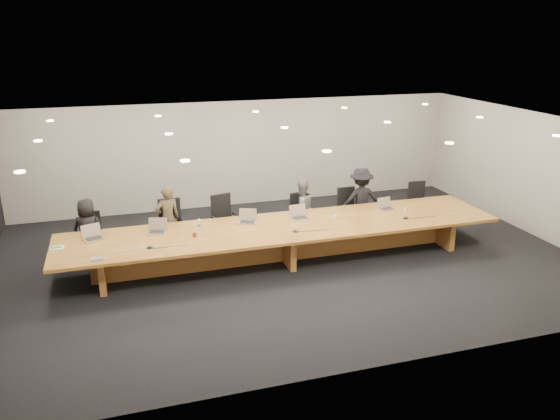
# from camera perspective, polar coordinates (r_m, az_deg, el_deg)

# --- Properties ---
(ground) EXTENTS (12.00, 12.00, 0.00)m
(ground) POSITION_cam_1_polar(r_m,az_deg,el_deg) (11.42, 0.44, -5.22)
(ground) COLOR black
(ground) RESTS_ON ground
(back_wall) EXTENTS (12.00, 0.02, 2.80)m
(back_wall) POSITION_cam_1_polar(r_m,az_deg,el_deg) (14.67, -4.24, 5.88)
(back_wall) COLOR beige
(back_wall) RESTS_ON ground
(conference_table) EXTENTS (9.00, 1.80, 0.75)m
(conference_table) POSITION_cam_1_polar(r_m,az_deg,el_deg) (11.22, 0.45, -2.79)
(conference_table) COLOR brown
(conference_table) RESTS_ON ground
(chair_far_left) EXTENTS (0.54, 0.54, 1.00)m
(chair_far_left) POSITION_cam_1_polar(r_m,az_deg,el_deg) (11.95, -19.17, -2.61)
(chair_far_left) COLOR black
(chair_far_left) RESTS_ON ground
(chair_left) EXTENTS (0.60, 0.60, 1.13)m
(chair_left) POSITION_cam_1_polar(r_m,az_deg,el_deg) (11.93, -11.24, -1.60)
(chair_left) COLOR black
(chair_left) RESTS_ON ground
(chair_mid_left) EXTENTS (0.69, 0.69, 1.12)m
(chair_mid_left) POSITION_cam_1_polar(r_m,az_deg,el_deg) (12.15, -5.70, -1.00)
(chair_mid_left) COLOR black
(chair_mid_left) RESTS_ON ground
(chair_mid_right) EXTENTS (0.57, 0.57, 1.00)m
(chair_mid_right) POSITION_cam_1_polar(r_m,az_deg,el_deg) (12.60, 2.29, -0.48)
(chair_mid_right) COLOR black
(chair_mid_right) RESTS_ON ground
(chair_right) EXTENTS (0.54, 0.54, 1.04)m
(chair_right) POSITION_cam_1_polar(r_m,az_deg,el_deg) (12.98, 7.22, 0.04)
(chair_right) COLOR black
(chair_right) RESTS_ON ground
(chair_far_right) EXTENTS (0.55, 0.55, 1.05)m
(chair_far_right) POSITION_cam_1_polar(r_m,az_deg,el_deg) (13.76, 14.39, 0.69)
(chair_far_right) COLOR black
(chair_far_right) RESTS_ON ground
(person_a) EXTENTS (0.75, 0.60, 1.34)m
(person_a) POSITION_cam_1_polar(r_m,az_deg,el_deg) (11.80, -19.41, -2.03)
(person_a) COLOR black
(person_a) RESTS_ON ground
(person_b) EXTENTS (0.59, 0.46, 1.44)m
(person_b) POSITION_cam_1_polar(r_m,az_deg,el_deg) (11.90, -11.64, -0.90)
(person_b) COLOR #3E3422
(person_b) RESTS_ON ground
(person_c) EXTENTS (0.76, 0.66, 1.34)m
(person_c) POSITION_cam_1_polar(r_m,az_deg,el_deg) (12.49, 2.24, 0.17)
(person_c) COLOR slate
(person_c) RESTS_ON ground
(person_d) EXTENTS (1.03, 0.64, 1.53)m
(person_d) POSITION_cam_1_polar(r_m,az_deg,el_deg) (12.93, 8.44, 1.06)
(person_d) COLOR black
(person_d) RESTS_ON ground
(laptop_a) EXTENTS (0.43, 0.38, 0.29)m
(laptop_a) POSITION_cam_1_polar(r_m,az_deg,el_deg) (10.99, -18.93, -2.23)
(laptop_a) COLOR tan
(laptop_a) RESTS_ON conference_table
(laptop_b) EXTENTS (0.42, 0.36, 0.29)m
(laptop_b) POSITION_cam_1_polar(r_m,az_deg,el_deg) (10.99, -12.78, -1.66)
(laptop_b) COLOR #B9A58E
(laptop_b) RESTS_ON conference_table
(laptop_c) EXTENTS (0.43, 0.37, 0.28)m
(laptop_c) POSITION_cam_1_polar(r_m,az_deg,el_deg) (11.29, -3.45, -0.68)
(laptop_c) COLOR tan
(laptop_c) RESTS_ON conference_table
(laptop_d) EXTENTS (0.39, 0.30, 0.29)m
(laptop_d) POSITION_cam_1_polar(r_m,az_deg,el_deg) (11.53, 2.12, -0.23)
(laptop_d) COLOR #C8B299
(laptop_d) RESTS_ON conference_table
(laptop_e) EXTENTS (0.36, 0.28, 0.26)m
(laptop_e) POSITION_cam_1_polar(r_m,az_deg,el_deg) (12.35, 11.13, 0.64)
(laptop_e) COLOR #BAAA8E
(laptop_e) RESTS_ON conference_table
(water_bottle) EXTENTS (0.08, 0.08, 0.22)m
(water_bottle) POSITION_cam_1_polar(r_m,az_deg,el_deg) (11.01, -8.43, -1.56)
(water_bottle) COLOR #B1C2BD
(water_bottle) RESTS_ON conference_table
(amber_mug) EXTENTS (0.09, 0.09, 0.09)m
(amber_mug) POSITION_cam_1_polar(r_m,az_deg,el_deg) (10.69, -8.91, -2.56)
(amber_mug) COLOR brown
(amber_mug) RESTS_ON conference_table
(paper_cup_near) EXTENTS (0.08, 0.08, 0.08)m
(paper_cup_near) POSITION_cam_1_polar(r_m,az_deg,el_deg) (11.61, 5.74, -0.72)
(paper_cup_near) COLOR white
(paper_cup_near) RESTS_ON conference_table
(paper_cup_far) EXTENTS (0.09, 0.09, 0.08)m
(paper_cup_far) POSITION_cam_1_polar(r_m,az_deg,el_deg) (12.31, 12.92, 0.02)
(paper_cup_far) COLOR silver
(paper_cup_far) RESTS_ON conference_table
(notepad) EXTENTS (0.27, 0.23, 0.01)m
(notepad) POSITION_cam_1_polar(r_m,az_deg,el_deg) (10.84, -22.27, -3.69)
(notepad) COLOR silver
(notepad) RESTS_ON conference_table
(lime_gadget) EXTENTS (0.20, 0.15, 0.03)m
(lime_gadget) POSITION_cam_1_polar(r_m,az_deg,el_deg) (10.84, -22.30, -3.58)
(lime_gadget) COLOR #53AB2D
(lime_gadget) RESTS_ON notepad
(av_box) EXTENTS (0.20, 0.16, 0.03)m
(av_box) POSITION_cam_1_polar(r_m,az_deg,el_deg) (10.08, -18.55, -4.85)
(av_box) COLOR #A7A7AC
(av_box) RESTS_ON conference_table
(mic_left) EXTENTS (0.16, 0.16, 0.03)m
(mic_left) POSITION_cam_1_polar(r_m,az_deg,el_deg) (10.33, -13.45, -3.79)
(mic_left) COLOR black
(mic_left) RESTS_ON conference_table
(mic_center) EXTENTS (0.16, 0.16, 0.03)m
(mic_center) POSITION_cam_1_polar(r_m,az_deg,el_deg) (10.83, 1.63, -2.20)
(mic_center) COLOR black
(mic_center) RESTS_ON conference_table
(mic_right) EXTENTS (0.16, 0.16, 0.03)m
(mic_right) POSITION_cam_1_polar(r_m,az_deg,el_deg) (11.88, 13.01, -0.79)
(mic_right) COLOR black
(mic_right) RESTS_ON conference_table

